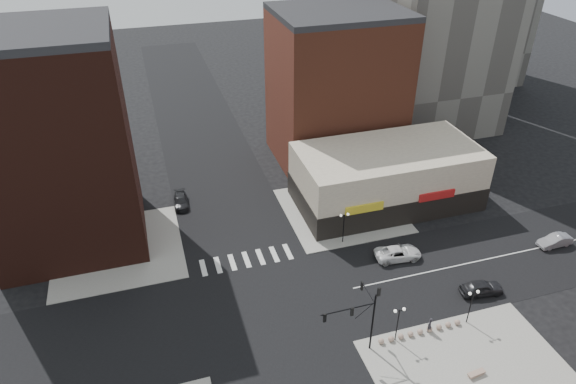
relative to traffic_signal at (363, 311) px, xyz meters
name	(u,v)px	position (x,y,z in m)	size (l,w,h in m)	color
ground	(265,308)	(-7.24, 7.83, -4.96)	(240.00, 240.00, 0.00)	black
road_ew	(265,308)	(-7.24, 7.83, -4.95)	(200.00, 14.00, 0.02)	black
road_ns	(265,308)	(-7.24, 7.83, -4.95)	(14.00, 200.00, 0.02)	black
sidewalk_nw	(118,250)	(-21.74, 22.33, -4.90)	(15.00, 15.00, 0.12)	gray
sidewalk_ne	(342,210)	(7.26, 22.33, -4.90)	(15.00, 15.00, 0.12)	gray
sidewalk_se	(475,377)	(8.76, -6.17, -4.90)	(18.00, 14.00, 0.12)	gray
building_nw	(56,148)	(-26.24, 26.33, 7.54)	(16.00, 15.00, 25.00)	#361811
building_ne_midrise	(336,91)	(11.76, 37.33, 6.04)	(18.00, 15.00, 22.00)	brown
building_ne_row	(386,181)	(13.76, 22.83, -1.66)	(24.20, 12.20, 8.00)	beige
traffic_signal	(363,311)	(0.00, 0.00, 0.00)	(5.59, 3.09, 7.77)	black
street_lamp_se_a	(399,316)	(3.76, -0.17, -1.67)	(1.22, 0.32, 4.16)	black
street_lamp_se_b	(472,299)	(11.76, -0.17, -1.67)	(1.22, 0.32, 4.16)	black
street_lamp_ne	(344,221)	(4.76, 15.83, -1.67)	(1.22, 0.32, 4.16)	black
bollard_row	(420,332)	(6.46, -0.17, -4.56)	(8.97, 0.57, 0.57)	#A0836E
white_suv	(398,253)	(9.83, 11.13, -4.20)	(2.53, 5.49, 1.53)	silver
dark_sedan_east	(482,288)	(15.68, 3.11, -4.17)	(1.87, 4.65, 1.59)	black
silver_sedan	(555,241)	(29.24, 7.72, -4.25)	(1.51, 4.34, 1.43)	gray
dark_sedan_north	(181,201)	(-13.26, 30.00, -4.30)	(1.84, 4.53, 1.31)	black
pedestrian	(430,325)	(7.42, -0.17, -3.95)	(0.65, 0.43, 1.79)	#27252A
stone_bench	(476,374)	(8.87, -6.06, -4.63)	(1.77, 0.71, 0.40)	tan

